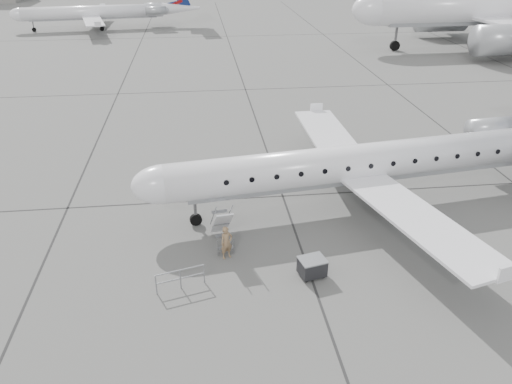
{
  "coord_description": "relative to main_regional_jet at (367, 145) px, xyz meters",
  "views": [
    {
      "loc": [
        -10.65,
        -20.14,
        14.39
      ],
      "look_at": [
        -7.96,
        2.73,
        2.3
      ],
      "focal_mm": 35.0,
      "sensor_mm": 36.0,
      "label": 1
    }
  ],
  "objects": [
    {
      "name": "ground",
      "position": [
        1.43,
        -4.92,
        -3.75
      ],
      "size": [
        320.0,
        320.0,
        0.0
      ],
      "primitive_type": "plane",
      "color": "slate",
      "rests_on": "ground"
    },
    {
      "name": "main_regional_jet",
      "position": [
        0.0,
        0.0,
        0.0
      ],
      "size": [
        31.83,
        24.82,
        7.5
      ],
      "primitive_type": null,
      "rotation": [
        0.0,
        0.0,
        0.14
      ],
      "color": "white",
      "rests_on": "ground"
    },
    {
      "name": "airstair",
      "position": [
        -8.43,
        -3.37,
        -2.57
      ],
      "size": [
        1.14,
        2.3,
        2.35
      ],
      "primitive_type": null,
      "rotation": [
        0.0,
        0.0,
        0.14
      ],
      "color": "white",
      "rests_on": "ground"
    },
    {
      "name": "passenger",
      "position": [
        -8.26,
        -4.61,
        -2.88
      ],
      "size": [
        0.75,
        0.64,
        1.74
      ],
      "primitive_type": "imported",
      "rotation": [
        0.0,
        0.0,
        0.43
      ],
      "color": "#886A4A",
      "rests_on": "ground"
    },
    {
      "name": "safety_railing",
      "position": [
        -10.49,
        -6.78,
        -3.25
      ],
      "size": [
        2.15,
        0.65,
        1.0
      ],
      "primitive_type": null,
      "rotation": [
        0.0,
        0.0,
        0.26
      ],
      "color": "gray",
      "rests_on": "ground"
    },
    {
      "name": "baggage_cart",
      "position": [
        -4.41,
        -6.57,
        -3.25
      ],
      "size": [
        1.35,
        1.19,
        1.01
      ],
      "primitive_type": null,
      "rotation": [
        0.0,
        0.0,
        0.24
      ],
      "color": "black",
      "rests_on": "ground"
    },
    {
      "name": "bg_regional_left",
      "position": [
        -25.42,
        62.32,
        -0.03
      ],
      "size": [
        30.52,
        23.56,
        7.43
      ],
      "primitive_type": null,
      "rotation": [
        0.0,
        0.0,
        0.12
      ],
      "color": "white",
      "rests_on": "ground"
    }
  ]
}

